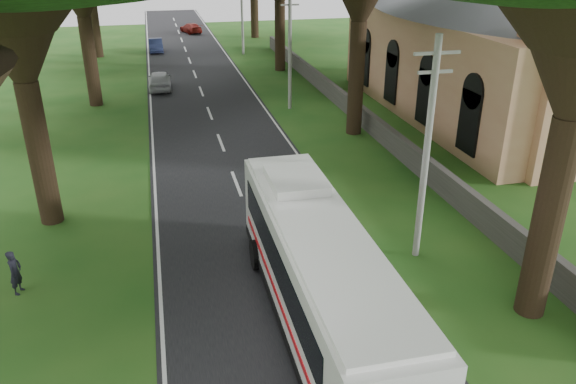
% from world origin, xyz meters
% --- Properties ---
extents(road, '(8.00, 120.00, 0.04)m').
position_xyz_m(road, '(0.00, 25.00, 0.01)').
color(road, black).
rests_on(road, ground).
extents(property_wall, '(0.35, 50.00, 1.20)m').
position_xyz_m(property_wall, '(9.00, 24.00, 0.60)').
color(property_wall, '#383533').
rests_on(property_wall, ground).
extents(church, '(14.00, 24.00, 11.60)m').
position_xyz_m(church, '(17.86, 21.55, 4.91)').
color(church, tan).
rests_on(church, ground).
extents(pole_near, '(1.60, 0.24, 8.00)m').
position_xyz_m(pole_near, '(5.50, 6.00, 4.18)').
color(pole_near, gray).
rests_on(pole_near, ground).
extents(pole_mid, '(1.60, 0.24, 8.00)m').
position_xyz_m(pole_mid, '(5.50, 26.00, 4.18)').
color(pole_mid, gray).
rests_on(pole_mid, ground).
extents(pole_far, '(1.60, 0.24, 8.00)m').
position_xyz_m(pole_far, '(5.50, 46.00, 4.18)').
color(pole_far, gray).
rests_on(pole_far, ground).
extents(coach_bus, '(2.82, 11.76, 3.46)m').
position_xyz_m(coach_bus, '(0.80, 2.81, 1.86)').
color(coach_bus, white).
rests_on(coach_bus, ground).
extents(distant_car_a, '(1.82, 4.26, 1.44)m').
position_xyz_m(distant_car_a, '(-3.00, 33.32, 0.75)').
color(distant_car_a, '#B0B0B5').
rests_on(distant_car_a, road).
extents(distant_car_b, '(1.42, 3.91, 1.28)m').
position_xyz_m(distant_car_b, '(-2.98, 49.27, 0.67)').
color(distant_car_b, navy).
rests_on(distant_car_b, road).
extents(distant_car_c, '(2.79, 4.34, 1.17)m').
position_xyz_m(distant_car_c, '(1.46, 60.89, 0.61)').
color(distant_car_c, maroon).
rests_on(distant_car_c, road).
extents(pedestrian, '(0.52, 0.65, 1.55)m').
position_xyz_m(pedestrian, '(-8.34, 6.79, 0.78)').
color(pedestrian, black).
rests_on(pedestrian, ground).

